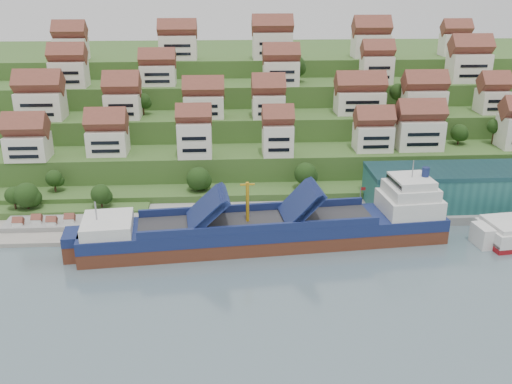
{
  "coord_description": "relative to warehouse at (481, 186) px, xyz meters",
  "views": [
    {
      "loc": [
        -15.58,
        -119.98,
        59.5
      ],
      "look_at": [
        -7.73,
        14.0,
        8.0
      ],
      "focal_mm": 40.0,
      "sensor_mm": 36.0,
      "label": 1
    }
  ],
  "objects": [
    {
      "name": "hillside_trees",
      "position": [
        -60.94,
        27.36,
        9.35
      ],
      "size": [
        140.16,
        62.51,
        30.76
      ],
      "color": "#1F3D14",
      "rests_on": "ground"
    },
    {
      "name": "pebble_beach",
      "position": [
        -110.0,
        -5.0,
        -6.7
      ],
      "size": [
        45.0,
        20.0,
        1.0
      ],
      "primitive_type": "cube",
      "color": "gray",
      "rests_on": "ground"
    },
    {
      "name": "hillside",
      "position": [
        -52.0,
        86.55,
        3.46
      ],
      "size": [
        260.0,
        128.0,
        31.0
      ],
      "color": "#2D4C1E",
      "rests_on": "ground"
    },
    {
      "name": "ground",
      "position": [
        -52.0,
        -17.0,
        -7.2
      ],
      "size": [
        300.0,
        300.0,
        0.0
      ],
      "primitive_type": "plane",
      "color": "slate",
      "rests_on": "ground"
    },
    {
      "name": "warehouse",
      "position": [
        0.0,
        0.0,
        0.0
      ],
      "size": [
        60.0,
        15.0,
        10.0
      ],
      "primitive_type": "cube",
      "color": "#225E5B",
      "rests_on": "quay"
    },
    {
      "name": "flagpole",
      "position": [
        -33.89,
        -7.0,
        -0.32
      ],
      "size": [
        1.28,
        0.16,
        8.0
      ],
      "color": "gray",
      "rests_on": "quay"
    },
    {
      "name": "hillside_village",
      "position": [
        -49.53,
        43.53,
        17.22
      ],
      "size": [
        155.77,
        63.38,
        29.27
      ],
      "color": "silver",
      "rests_on": "ground"
    },
    {
      "name": "beach_huts",
      "position": [
        -112.0,
        -6.25,
        -5.1
      ],
      "size": [
        14.4,
        3.7,
        2.2
      ],
      "color": "white",
      "rests_on": "pebble_beach"
    },
    {
      "name": "quay",
      "position": [
        -32.0,
        -2.0,
        -6.1
      ],
      "size": [
        180.0,
        14.0,
        2.2
      ],
      "primitive_type": "cube",
      "color": "gray",
      "rests_on": "ground"
    },
    {
      "name": "cargo_ship",
      "position": [
        -55.79,
        -16.25,
        -3.67
      ],
      "size": [
        85.44,
        20.89,
        18.85
      ],
      "rotation": [
        0.0,
        0.0,
        0.09
      ],
      "color": "#55291A",
      "rests_on": "ground"
    }
  ]
}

